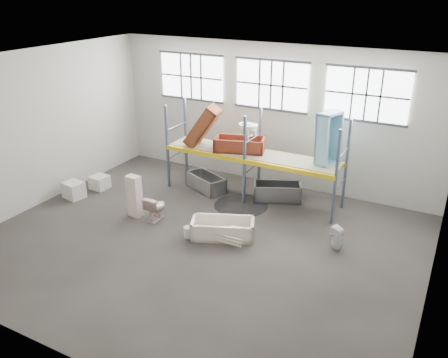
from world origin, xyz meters
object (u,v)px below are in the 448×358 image
Objects in this scene: toilet_beige at (156,208)px; steel_tub_right at (277,192)px; blue_tub_upright at (329,139)px; cistern_tall at (134,196)px; toilet_white at (338,238)px; bathtub_beige at (223,228)px; steel_tub_left at (206,182)px; rust_tub_flat at (239,144)px; bucket at (189,232)px; carton_near at (74,190)px.

toilet_beige is 4.18m from steel_tub_right.
toilet_beige is 0.47× the size of blue_tub_upright.
blue_tub_upright is at bearing 1.29° from steel_tub_right.
cistern_tall is 6.27m from toilet_white.
bathtub_beige is at bearing -122.94° from blue_tub_upright.
toilet_white reaches higher than steel_tub_left.
cistern_tall is 3.87m from rust_tub_flat.
toilet_beige is 0.58× the size of cistern_tall.
bucket is at bearing -89.17° from rust_tub_flat.
rust_tub_flat is at bearing 10.77° from steel_tub_left.
bathtub_beige is 1.00m from bucket.
toilet_white is at bearing 15.49° from cistern_tall.
carton_near is (-2.70, 0.09, -0.40)m from cistern_tall.
steel_tub_right is (2.54, 0.43, 0.02)m from steel_tub_left.
toilet_white is 0.47× the size of steel_tub_left.
carton_near is at bearing -175.29° from cistern_tall.
steel_tub_left is 0.95× the size of steel_tub_right.
steel_tub_left is at bearing 36.35° from carton_near.
rust_tub_flat is 3.00m from blue_tub_upright.
carton_near is at bearing -153.25° from steel_tub_right.
bathtub_beige is 1.09× the size of rust_tub_flat.
steel_tub_left is (-2.10, 2.65, 0.01)m from bathtub_beige.
toilet_beige is (-2.36, -0.01, 0.13)m from bathtub_beige.
steel_tub_right reaches higher than steel_tub_left.
cistern_tall is 2.08× the size of carton_near.
steel_tub_left reaches higher than bucket.
cistern_tall reaches higher than toilet_white.
steel_tub_left reaches higher than bathtub_beige.
toilet_white is 0.43× the size of rust_tub_flat.
steel_tub_right is at bearing -132.97° from toilet_beige.
steel_tub_right is at bearing 9.65° from steel_tub_left.
toilet_white is 8.94m from carton_near.
bathtub_beige is 3.12m from steel_tub_right.
steel_tub_left is at bearing -173.53° from blue_tub_upright.
steel_tub_left is at bearing 77.45° from cistern_tall.
toilet_beige is 3.54m from rust_tub_flat.
toilet_beige is 0.77m from cistern_tall.
rust_tub_flat is 0.99× the size of blue_tub_upright.
steel_tub_left is 0.89× the size of blue_tub_upright.
toilet_beige reaches higher than steel_tub_left.
rust_tub_flat is at bearing 90.83° from bucket.
carton_near is (-3.66, -2.70, 0.00)m from steel_tub_left.
carton_near is (-3.40, -0.03, -0.11)m from toilet_beige.
toilet_beige is 1.10× the size of toilet_white.
toilet_white is at bearing -26.73° from rust_tub_flat.
toilet_white is 3.50m from steel_tub_right.
blue_tub_upright reaches higher than carton_near.
toilet_beige is 2.39× the size of bucket.
toilet_white is 1.09× the size of carton_near.
steel_tub_right is 2.43× the size of carton_near.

